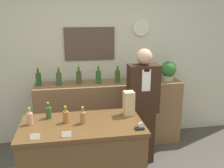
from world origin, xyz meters
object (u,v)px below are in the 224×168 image
(shopkeeper, at_px, (142,107))
(tape_dispenser, at_px, (140,127))
(potted_plant, at_px, (168,70))
(paper_bag, at_px, (129,103))

(shopkeeper, distance_m, tape_dispenser, 0.93)
(tape_dispenser, bearing_deg, potted_plant, 58.55)
(shopkeeper, bearing_deg, tape_dispenser, -108.45)
(potted_plant, xyz_separation_m, paper_bag, (-0.88, -1.01, -0.13))
(shopkeeper, bearing_deg, paper_bag, -123.23)
(shopkeeper, relative_size, potted_plant, 5.16)
(paper_bag, distance_m, tape_dispenser, 0.41)
(potted_plant, bearing_deg, paper_bag, -131.05)
(paper_bag, bearing_deg, shopkeeper, 56.77)
(paper_bag, xyz_separation_m, tape_dispenser, (0.02, -0.39, -0.12))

